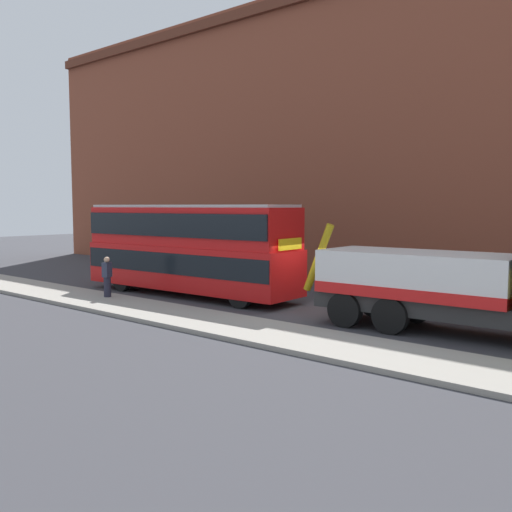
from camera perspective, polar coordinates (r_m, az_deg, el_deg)
ground_plane at (r=21.37m, az=6.07°, el=-5.67°), size 120.00×120.00×0.00m
near_kerb at (r=18.09m, az=-1.45°, el=-7.39°), size 60.00×2.80×0.15m
building_facade at (r=29.16m, az=16.39°, el=12.96°), size 60.00×1.50×16.00m
recovery_tow_truck at (r=18.09m, az=21.45°, el=-2.33°), size 10.19×2.97×3.67m
double_decker_bus at (r=25.00m, az=-6.97°, el=1.05°), size 11.12×2.96×4.06m
pedestrian_onlooker at (r=24.40m, az=-15.02°, el=-2.13°), size 0.39×0.47×1.71m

